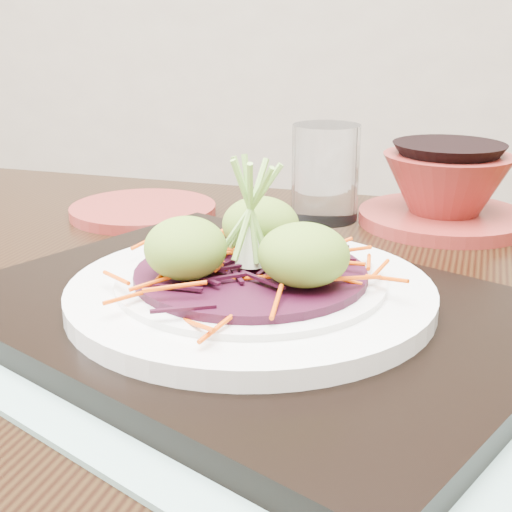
% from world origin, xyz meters
% --- Properties ---
extents(dining_table, '(1.17, 0.86, 0.68)m').
position_xyz_m(dining_table, '(0.04, 0.10, 0.59)').
color(dining_table, black).
rests_on(dining_table, ground).
extents(placemat, '(0.56, 0.52, 0.00)m').
position_xyz_m(placemat, '(0.06, 0.05, 0.68)').
color(placemat, '#7EA297').
rests_on(placemat, dining_table).
extents(serving_tray, '(0.48, 0.44, 0.02)m').
position_xyz_m(serving_tray, '(0.06, 0.05, 0.69)').
color(serving_tray, black).
rests_on(serving_tray, placemat).
extents(white_plate, '(0.25, 0.25, 0.02)m').
position_xyz_m(white_plate, '(0.06, 0.05, 0.71)').
color(white_plate, silver).
rests_on(white_plate, serving_tray).
extents(cabbage_bed, '(0.16, 0.16, 0.01)m').
position_xyz_m(cabbage_bed, '(0.06, 0.05, 0.72)').
color(cabbage_bed, '#350A1D').
rests_on(cabbage_bed, white_plate).
extents(carrot_julienne, '(0.19, 0.19, 0.01)m').
position_xyz_m(carrot_julienne, '(0.06, 0.05, 0.73)').
color(carrot_julienne, '#CD4203').
rests_on(carrot_julienne, cabbage_bed).
extents(guacamole_scoops, '(0.14, 0.12, 0.04)m').
position_xyz_m(guacamole_scoops, '(0.06, 0.05, 0.74)').
color(guacamole_scoops, olive).
rests_on(guacamole_scoops, cabbage_bed).
extents(scallion_garnish, '(0.06, 0.06, 0.09)m').
position_xyz_m(scallion_garnish, '(0.06, 0.05, 0.76)').
color(scallion_garnish, '#7AB046').
rests_on(scallion_garnish, cabbage_bed).
extents(terracotta_side_plate, '(0.17, 0.17, 0.01)m').
position_xyz_m(terracotta_side_plate, '(-0.11, 0.32, 0.69)').
color(terracotta_side_plate, maroon).
rests_on(terracotta_side_plate, dining_table).
extents(water_glass, '(0.09, 0.09, 0.10)m').
position_xyz_m(water_glass, '(0.08, 0.34, 0.73)').
color(water_glass, white).
rests_on(water_glass, dining_table).
extents(terracotta_bowl_set, '(0.22, 0.22, 0.07)m').
position_xyz_m(terracotta_bowl_set, '(0.21, 0.35, 0.71)').
color(terracotta_bowl_set, maroon).
rests_on(terracotta_bowl_set, dining_table).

